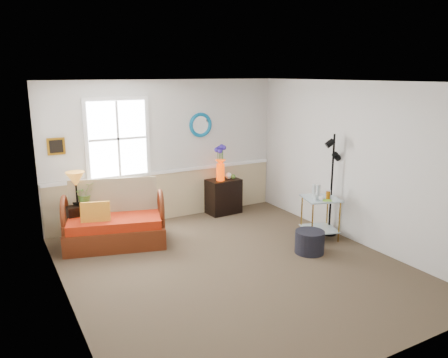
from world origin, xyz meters
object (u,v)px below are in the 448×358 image
cabinet (223,196)px  floor_lamp (332,185)px  loveseat (114,215)px  ottoman (310,242)px  side_table (320,218)px  lamp_stand (78,223)px

cabinet → floor_lamp: bearing=-65.1°
loveseat → cabinet: size_ratio=2.27×
floor_lamp → ottoman: 1.17m
side_table → floor_lamp: floor_lamp is taller
cabinet → side_table: 2.11m
loveseat → ottoman: loveseat is taller
lamp_stand → floor_lamp: bearing=-24.4°
loveseat → floor_lamp: (3.35, -1.33, 0.36)m
loveseat → lamp_stand: (-0.49, 0.41, -0.19)m
lamp_stand → floor_lamp: size_ratio=0.36×
loveseat → ottoman: (2.53, -1.79, -0.33)m
side_table → ottoman: 0.71m
loveseat → ottoman: bearing=-19.5°
cabinet → floor_lamp: 2.24m
ottoman → floor_lamp: bearing=29.4°
loveseat → ottoman: 3.12m
loveseat → cabinet: (2.33, 0.59, -0.17)m
side_table → loveseat: bearing=155.7°
floor_lamp → ottoman: size_ratio=3.84×
loveseat → floor_lamp: size_ratio=0.89×
cabinet → floor_lamp: floor_lamp is taller
cabinet → side_table: bearing=-72.3°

